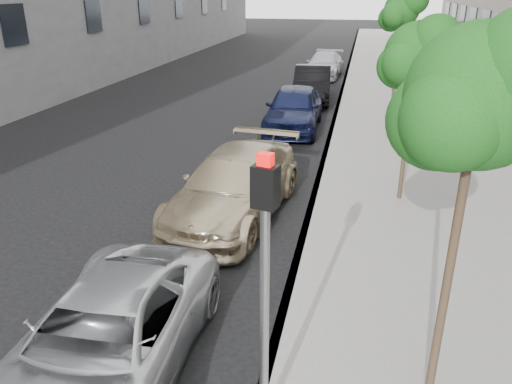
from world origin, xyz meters
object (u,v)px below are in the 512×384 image
(signal_pole, at_px, (265,271))
(sedan_rear, at_px, (324,65))
(sedan_blue, at_px, (294,108))
(tree_near, at_px, (482,97))
(suv, at_px, (235,185))
(tree_mid, at_px, (417,54))
(tree_far, at_px, (403,10))
(sedan_black, at_px, (312,84))
(minivan, at_px, (105,340))

(signal_pole, xyz_separation_m, sedan_rear, (-1.40, 25.10, -1.53))
(sedan_blue, xyz_separation_m, sedan_rear, (0.12, 11.73, -0.11))
(sedan_rear, bearing_deg, tree_near, -78.74)
(signal_pole, relative_size, suv, 0.66)
(sedan_blue, bearing_deg, sedan_rear, 88.30)
(tree_near, relative_size, tree_mid, 1.10)
(tree_far, bearing_deg, sedan_black, 124.61)
(suv, height_order, sedan_blue, sedan_blue)
(signal_pole, height_order, sedan_rear, signal_pole)
(sedan_blue, height_order, sedan_black, sedan_blue)
(tree_far, relative_size, suv, 0.96)
(tree_mid, height_order, sedan_blue, tree_mid)
(tree_mid, height_order, sedan_black, tree_mid)
(tree_far, relative_size, sedan_black, 1.04)
(tree_far, bearing_deg, tree_mid, -90.00)
(sedan_blue, distance_m, sedan_black, 5.20)
(tree_near, bearing_deg, tree_far, 90.00)
(tree_mid, relative_size, signal_pole, 1.27)
(minivan, bearing_deg, sedan_rear, 86.78)
(tree_near, distance_m, suv, 7.03)
(tree_far, distance_m, sedan_black, 6.76)
(tree_near, xyz_separation_m, suv, (-3.74, 5.04, -3.17))
(tree_near, bearing_deg, tree_mid, 90.00)
(sedan_blue, distance_m, sedan_rear, 11.73)
(minivan, distance_m, sedan_black, 18.14)
(tree_near, height_order, suv, tree_near)
(sedan_blue, xyz_separation_m, sedan_black, (0.12, 5.20, -0.03))
(suv, relative_size, sedan_rear, 1.08)
(signal_pole, height_order, sedan_blue, signal_pole)
(tree_far, relative_size, sedan_rear, 1.03)
(suv, bearing_deg, minivan, -87.28)
(tree_mid, height_order, tree_far, tree_far)
(sedan_blue, bearing_deg, signal_pole, -84.61)
(tree_mid, xyz_separation_m, sedan_blue, (-3.45, 6.12, -2.72))
(signal_pole, distance_m, sedan_blue, 13.54)
(minivan, bearing_deg, tree_far, 71.44)
(minivan, bearing_deg, suv, 84.62)
(tree_near, distance_m, minivan, 5.26)
(sedan_rear, bearing_deg, suv, -87.74)
(tree_far, xyz_separation_m, sedan_blue, (-3.45, -0.38, -3.35))
(tree_far, relative_size, minivan, 1.06)
(minivan, distance_m, sedan_blue, 12.94)
(tree_mid, distance_m, sedan_blue, 7.53)
(suv, xyz_separation_m, sedan_black, (0.41, 12.78, 0.03))
(sedan_black, bearing_deg, signal_pole, -89.79)
(minivan, relative_size, suv, 0.90)
(tree_far, distance_m, signal_pole, 14.03)
(signal_pole, height_order, sedan_black, signal_pole)
(tree_near, height_order, signal_pole, tree_near)
(minivan, height_order, sedan_blue, sedan_blue)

